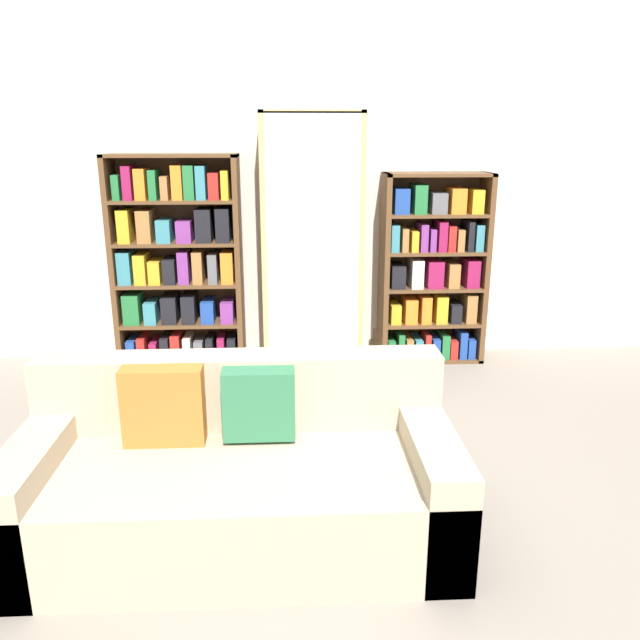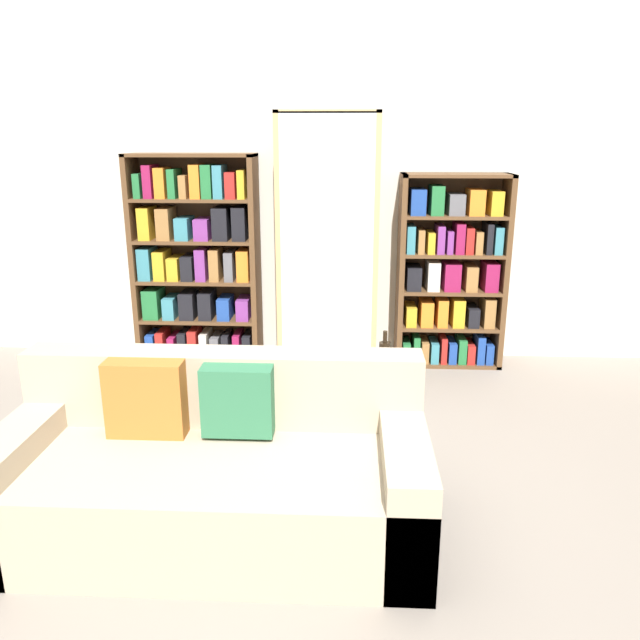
# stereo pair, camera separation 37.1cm
# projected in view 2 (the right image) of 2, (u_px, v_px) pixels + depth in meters

# --- Properties ---
(ground_plane) EXTENTS (16.00, 16.00, 0.00)m
(ground_plane) POSITION_uv_depth(u_px,v_px,m) (299.00, 583.00, 2.52)
(ground_plane) COLOR gray
(wall_back) EXTENTS (6.28, 0.06, 2.70)m
(wall_back) POSITION_uv_depth(u_px,v_px,m) (327.00, 187.00, 4.83)
(wall_back) COLOR silver
(wall_back) RESTS_ON ground
(couch) EXTENTS (1.89, 0.87, 0.76)m
(couch) POSITION_uv_depth(u_px,v_px,m) (214.00, 474.00, 2.81)
(couch) COLOR tan
(couch) RESTS_ON ground
(bookshelf_left) EXTENTS (0.97, 0.32, 1.61)m
(bookshelf_left) POSITION_uv_depth(u_px,v_px,m) (196.00, 261.00, 4.85)
(bookshelf_left) COLOR brown
(bookshelf_left) RESTS_ON ground
(display_cabinet) EXTENTS (0.76, 0.36, 1.91)m
(display_cabinet) POSITION_uv_depth(u_px,v_px,m) (328.00, 242.00, 4.73)
(display_cabinet) COLOR tan
(display_cabinet) RESTS_ON ground
(bookshelf_right) EXTENTS (0.81, 0.32, 1.47)m
(bookshelf_right) POSITION_uv_depth(u_px,v_px,m) (451.00, 274.00, 4.77)
(bookshelf_right) COLOR brown
(bookshelf_right) RESTS_ON ground
(wine_bottle) EXTENTS (0.08, 0.08, 0.40)m
(wine_bottle) POSITION_uv_depth(u_px,v_px,m) (384.00, 362.00, 4.50)
(wine_bottle) COLOR black
(wine_bottle) RESTS_ON ground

